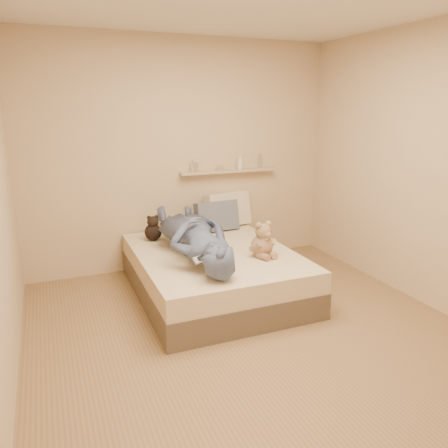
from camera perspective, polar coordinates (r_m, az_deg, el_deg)
name	(u,v)px	position (r m, az deg, el deg)	size (l,w,h in m)	color
room	(257,181)	(3.33, 4.28, 5.61)	(3.80, 3.80, 3.80)	olive
bed	(213,272)	(4.45, -1.38, -6.31)	(1.50, 1.90, 0.45)	brown
game_console	(201,259)	(3.74, -2.96, -4.57)	(0.17, 0.12, 0.05)	silver
teddy_bear	(263,242)	(4.19, 5.11, -2.36)	(0.29, 0.28, 0.35)	#967252
dark_plush	(153,230)	(4.73, -9.25, -0.72)	(0.18, 0.18, 0.28)	black
pillow_cream	(228,210)	(5.24, 0.50, 1.90)	(0.55, 0.16, 0.40)	beige
pillow_grey	(217,216)	(5.04, -0.96, 1.04)	(0.50, 0.14, 0.34)	#585B6A
person	(194,235)	(4.22, -3.98, -1.39)	(0.61, 1.67, 0.40)	#4C5977
wall_shelf	(229,171)	(5.24, 0.61, 6.92)	(1.20, 0.12, 0.03)	tan
shelf_bottles	(221,164)	(5.19, -0.40, 7.87)	(0.90, 0.08, 0.18)	silver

